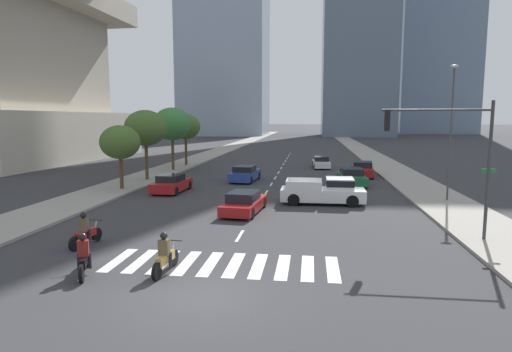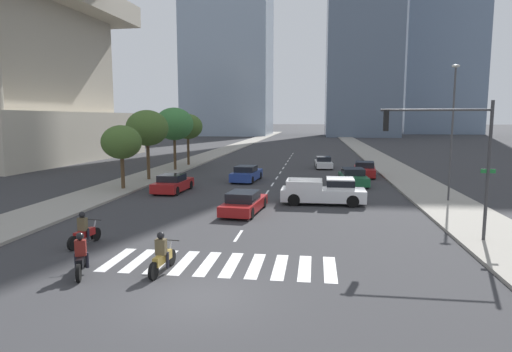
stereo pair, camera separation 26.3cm
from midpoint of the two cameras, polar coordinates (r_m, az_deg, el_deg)
ground_plane at (r=13.87m, az=-7.01°, el=-15.35°), size 800.00×800.00×0.00m
sidewalk_east at (r=43.48m, az=18.76°, el=0.11°), size 4.00×260.00×0.15m
sidewalk_west at (r=45.23m, az=-11.64°, el=0.63°), size 4.00×260.00×0.15m
crosswalk_near at (r=16.62m, az=-4.30°, el=-11.36°), size 8.55×2.80×0.01m
lane_divider_center at (r=43.83m, az=3.36°, el=0.46°), size 0.14×50.00×0.01m
motorcycle_lead at (r=16.54m, az=-21.35°, el=-9.86°), size 1.08×2.10×1.49m
motorcycle_trailing at (r=20.03m, az=-21.12°, el=-6.84°), size 0.70×2.07×1.49m
motorcycle_third at (r=15.87m, az=-11.63°, el=-10.22°), size 0.70×2.10×1.49m
pickup_truck at (r=27.97m, az=9.52°, el=-1.98°), size 5.25×2.10×1.67m
sedan_red_0 at (r=25.13m, az=-1.28°, el=-3.51°), size 2.23×4.75×1.25m
sedan_white_1 at (r=48.30m, az=8.93°, el=1.71°), size 1.95×4.52×1.24m
sedan_red_2 at (r=32.72m, az=-10.57°, el=-1.00°), size 2.04×4.34×1.31m
sedan_red_3 at (r=41.95m, az=14.12°, el=0.79°), size 2.32×4.81×1.37m
sedan_blue_4 at (r=37.70m, az=-1.05°, el=0.27°), size 2.25×4.70×1.34m
sedan_green_5 at (r=36.42m, az=12.75°, el=-0.18°), size 2.21×4.68×1.35m
traffic_signal_near at (r=20.51m, az=24.08°, el=3.74°), size 4.85×0.28×5.98m
street_lamp_east at (r=30.33m, az=24.45°, el=6.19°), size 0.50×0.24×8.54m
street_tree_nearest at (r=34.06m, az=-16.91°, el=4.22°), size 2.96×2.96×4.73m
street_tree_second at (r=38.74m, az=-13.79°, el=6.07°), size 3.60×3.60×5.94m
street_tree_third at (r=45.56m, az=-10.45°, el=6.67°), size 3.89×3.89×6.32m
street_tree_fourth at (r=50.13m, az=-8.72°, el=6.37°), size 3.32×3.32×5.73m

